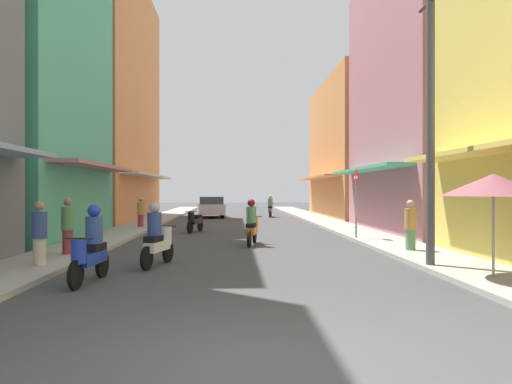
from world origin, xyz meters
TOP-DOWN VIEW (x-y plane):
  - ground_plane at (0.00, 18.53)m, footprint 99.15×99.15m
  - sidewalk_left at (-5.10, 18.53)m, footprint 1.97×53.07m
  - sidewalk_right at (5.10, 18.53)m, footprint 1.97×53.07m
  - building_left_mid at (-9.08, 13.34)m, footprint 7.05×8.31m
  - building_left_far at (-9.08, 24.66)m, footprint 7.05×13.29m
  - building_right_mid at (9.08, 15.19)m, footprint 7.05×9.77m
  - building_right_far at (9.08, 27.16)m, footprint 7.05×12.29m
  - motorbike_silver at (2.32, 27.37)m, footprint 0.56×1.80m
  - motorbike_black at (-1.99, 15.73)m, footprint 0.71×1.76m
  - motorbike_orange at (0.37, 10.83)m, footprint 0.60×1.79m
  - motorbike_white at (-2.13, 6.58)m, footprint 0.67×1.77m
  - motorbike_blue at (-3.13, 4.61)m, footprint 0.55×1.81m
  - parked_car at (-1.85, 27.29)m, footprint 2.12×4.24m
  - pedestrian_crossing at (4.93, 8.41)m, footprint 0.34×0.34m
  - pedestrian_midway at (-4.82, 8.07)m, footprint 0.34×0.34m
  - pedestrian_far at (-4.76, 17.56)m, footprint 0.44×0.44m
  - pedestrian_foreground at (-4.81, 6.21)m, footprint 0.34×0.34m
  - vendor_umbrella at (4.96, 4.21)m, footprint 2.03×2.03m
  - utility_pole at (4.36, 5.78)m, footprint 0.20×1.20m
  - street_sign_no_entry at (4.26, 11.91)m, footprint 0.07×0.60m

SIDE VIEW (x-z plane):
  - ground_plane at x=0.00m, z-range 0.00..0.00m
  - sidewalk_left at x=-5.10m, z-range 0.00..0.12m
  - sidewalk_right at x=5.10m, z-range 0.00..0.12m
  - motorbike_black at x=-1.99m, z-range 0.02..0.99m
  - motorbike_silver at x=2.32m, z-range -0.09..1.49m
  - motorbike_orange at x=0.37m, z-range -0.09..1.49m
  - motorbike_white at x=-2.13m, z-range -0.09..1.49m
  - motorbike_blue at x=-3.13m, z-range -0.09..1.49m
  - parked_car at x=-1.85m, z-range 0.01..1.46m
  - pedestrian_crossing at x=4.93m, z-range 0.00..1.59m
  - pedestrian_foreground at x=-4.81m, z-range 0.00..1.61m
  - pedestrian_midway at x=-4.82m, z-range 0.00..1.66m
  - pedestrian_far at x=-4.76m, z-range 0.10..1.73m
  - street_sign_no_entry at x=4.26m, z-range 0.39..3.04m
  - vendor_umbrella at x=4.96m, z-range 0.87..3.07m
  - utility_pole at x=4.36m, z-range 0.08..6.97m
  - building_right_far at x=9.08m, z-range 0.00..9.56m
  - building_right_mid at x=9.08m, z-range -0.01..12.23m
  - building_left_far at x=-9.08m, z-range -0.01..15.37m
  - building_left_mid at x=-9.08m, z-range -0.01..15.43m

